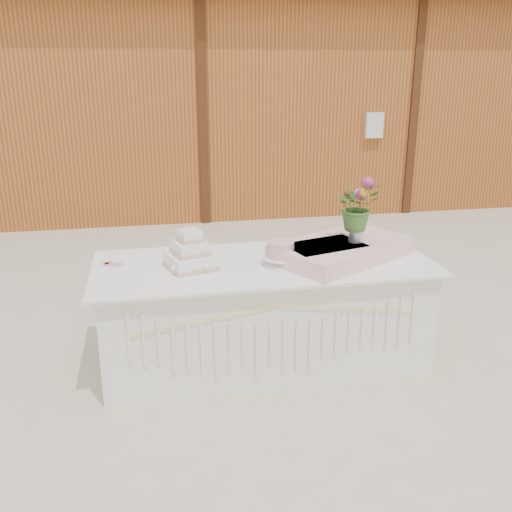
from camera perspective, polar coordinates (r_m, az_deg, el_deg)
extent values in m
plane|color=beige|center=(4.36, 0.76, -10.26)|extent=(80.00, 80.00, 0.00)
cube|color=#AD5724|center=(9.79, -6.59, 14.92)|extent=(12.00, 4.00, 3.00)
cube|color=white|center=(4.19, 0.78, -5.76)|extent=(2.28, 0.88, 0.75)
cube|color=white|center=(4.05, 0.81, -0.79)|extent=(2.40, 1.00, 0.02)
cube|color=white|center=(3.94, -6.53, -0.50)|extent=(0.37, 0.37, 0.10)
cube|color=#D6A787|center=(3.95, -6.52, -0.92)|extent=(0.38, 0.38, 0.02)
cube|color=white|center=(3.91, -6.58, 0.82)|extent=(0.26, 0.26, 0.09)
cube|color=#D6A787|center=(3.92, -6.57, 0.47)|extent=(0.28, 0.28, 0.02)
cube|color=white|center=(3.89, -6.63, 2.04)|extent=(0.17, 0.17, 0.08)
cube|color=#D6A787|center=(3.90, -6.62, 1.74)|extent=(0.19, 0.19, 0.02)
cylinder|color=white|center=(3.99, 2.44, -0.84)|extent=(0.21, 0.21, 0.01)
cylinder|color=white|center=(3.98, 2.45, -0.49)|extent=(0.06, 0.06, 0.04)
cylinder|color=white|center=(3.97, 2.45, -0.16)|extent=(0.24, 0.24, 0.01)
cylinder|color=#E6A6AB|center=(3.95, 2.46, 0.68)|extent=(0.19, 0.19, 0.11)
cube|color=beige|center=(4.17, 8.58, 0.62)|extent=(1.14, 0.99, 0.12)
cylinder|color=silver|center=(4.14, 9.95, 2.34)|extent=(0.10, 0.10, 0.14)
imported|color=#3F692A|center=(4.08, 10.14, 5.60)|extent=(0.35, 0.32, 0.35)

